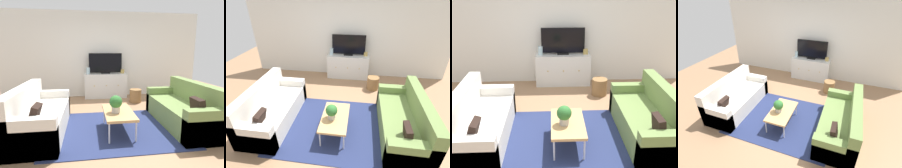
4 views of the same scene
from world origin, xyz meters
The scene contains 12 objects.
ground_plane centered at (0.00, 0.00, 0.00)m, with size 10.00×10.00×0.00m, color #997251.
wall_back centered at (0.00, 2.55, 1.35)m, with size 6.40×0.12×2.70m, color silver.
area_rug centered at (0.00, -0.15, 0.01)m, with size 2.50×1.90×0.01m, color navy.
couch_left_side centered at (-1.43, -0.10, 0.29)m, with size 0.81×1.89×0.86m.
couch_right_side centered at (1.43, -0.10, 0.29)m, with size 0.81×1.89×0.86m.
coffee_table centered at (0.03, -0.29, 0.37)m, with size 0.52×0.92×0.40m.
potted_plant centered at (-0.03, -0.34, 0.57)m, with size 0.23×0.23×0.31m.
tv_console centered at (0.06, 2.27, 0.38)m, with size 1.33×0.47×0.77m.
flat_screen_tv centered at (0.06, 2.29, 1.09)m, with size 1.04×0.16×0.64m.
glass_vase centered at (-0.48, 2.27, 0.87)m, with size 0.11×0.11×0.21m, color silver.
mantel_clock centered at (0.61, 2.27, 0.83)m, with size 0.11×0.07×0.13m, color tan.
wicker_basket centered at (0.87, 1.57, 0.19)m, with size 0.34×0.34×0.38m, color olive.
Camera 4 is at (1.33, -3.18, 3.00)m, focal length 27.17 mm.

